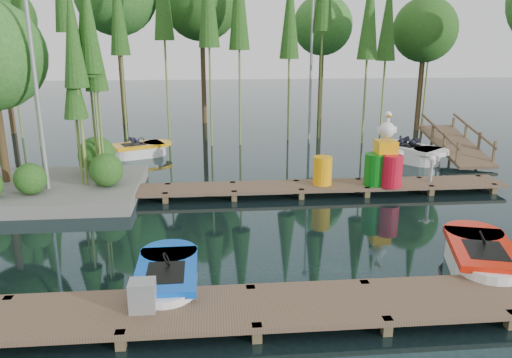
{
  "coord_description": "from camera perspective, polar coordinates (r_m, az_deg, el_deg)",
  "views": [
    {
      "loc": [
        -0.65,
        -12.11,
        4.75
      ],
      "look_at": [
        0.5,
        0.5,
        1.1
      ],
      "focal_mm": 35.0,
      "sensor_mm": 36.0,
      "label": 1
    }
  ],
  "objects": [
    {
      "name": "ground_plane",
      "position": [
        13.02,
        -2.0,
        -5.32
      ],
      "size": [
        90.0,
        90.0,
        0.0
      ],
      "primitive_type": "plane",
      "color": "#1A2D30"
    },
    {
      "name": "near_dock",
      "position": [
        8.87,
        -0.29,
        -14.52
      ],
      "size": [
        18.0,
        1.5,
        0.5
      ],
      "color": "brown",
      "rests_on": "ground"
    },
    {
      "name": "far_dock",
      "position": [
        15.38,
        1.18,
        -1.01
      ],
      "size": [
        15.0,
        1.2,
        0.5
      ],
      "color": "brown",
      "rests_on": "ground"
    },
    {
      "name": "island",
      "position": [
        16.47,
        -25.58,
        9.08
      ],
      "size": [
        6.2,
        4.2,
        6.75
      ],
      "color": "slate",
      "rests_on": "ground"
    },
    {
      "name": "tree_screen",
      "position": [
        22.79,
        -9.22,
        19.33
      ],
      "size": [
        34.42,
        18.53,
        10.31
      ],
      "color": "#45341D",
      "rests_on": "ground"
    },
    {
      "name": "lamp_island",
      "position": [
        15.4,
        -24.22,
        12.9
      ],
      "size": [
        0.3,
        0.3,
        7.25
      ],
      "color": "gray",
      "rests_on": "ground"
    },
    {
      "name": "lamp_rear",
      "position": [
        23.57,
        6.38,
        14.8
      ],
      "size": [
        0.3,
        0.3,
        7.25
      ],
      "color": "gray",
      "rests_on": "ground"
    },
    {
      "name": "ramp",
      "position": [
        21.37,
        21.8,
        3.7
      ],
      "size": [
        1.5,
        3.94,
        1.49
      ],
      "color": "brown",
      "rests_on": "ground"
    },
    {
      "name": "boat_blue",
      "position": [
        9.87,
        -10.12,
        -11.33
      ],
      "size": [
        1.18,
        2.54,
        0.85
      ],
      "rotation": [
        0.0,
        0.0,
        0.01
      ],
      "color": "white",
      "rests_on": "ground"
    },
    {
      "name": "boat_red",
      "position": [
        11.53,
        24.29,
        -8.3
      ],
      "size": [
        1.97,
        2.99,
        0.93
      ],
      "rotation": [
        0.0,
        0.0,
        -0.29
      ],
      "color": "white",
      "rests_on": "ground"
    },
    {
      "name": "boat_yellow_far",
      "position": [
        20.87,
        -13.17,
        3.24
      ],
      "size": [
        2.74,
        2.02,
        1.25
      ],
      "rotation": [
        0.0,
        0.0,
        0.05
      ],
      "color": "white",
      "rests_on": "ground"
    },
    {
      "name": "boat_white_far",
      "position": [
        20.49,
        17.13,
        2.84
      ],
      "size": [
        2.81,
        3.09,
        1.37
      ],
      "rotation": [
        0.0,
        0.0,
        -0.21
      ],
      "color": "white",
      "rests_on": "ground"
    },
    {
      "name": "utility_cabinet",
      "position": [
        8.76,
        -12.85,
        -12.87
      ],
      "size": [
        0.43,
        0.37,
        0.53
      ],
      "primitive_type": "cube",
      "color": "gray",
      "rests_on": "near_dock"
    },
    {
      "name": "yellow_barrel",
      "position": [
        15.52,
        7.61,
        0.96
      ],
      "size": [
        0.58,
        0.58,
        0.88
      ],
      "primitive_type": "cylinder",
      "color": "#FFA50D",
      "rests_on": "far_dock"
    },
    {
      "name": "drum_cluster",
      "position": [
        15.86,
        14.65,
        1.75
      ],
      "size": [
        1.31,
        1.2,
        2.27
      ],
      "color": "#0B6812",
      "rests_on": "far_dock"
    },
    {
      "name": "seagull_post",
      "position": [
        16.61,
        19.45,
        1.61
      ],
      "size": [
        0.52,
        0.28,
        0.83
      ],
      "color": "gray",
      "rests_on": "far_dock"
    }
  ]
}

